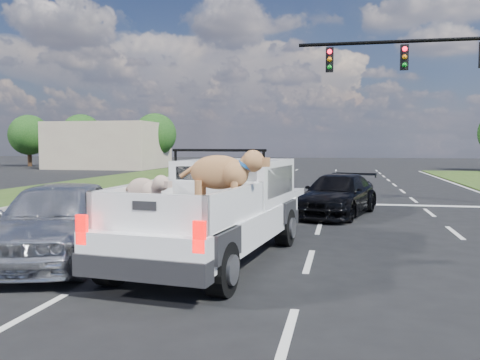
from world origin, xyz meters
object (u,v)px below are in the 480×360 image
object	(u,v)px
traffic_signal	(477,79)
black_coupe	(337,195)
pickup_truck	(219,208)
silver_sedan	(57,221)

from	to	relation	value
traffic_signal	black_coupe	xyz separation A→B (m)	(-5.00, -3.76, -4.06)
black_coupe	traffic_signal	bearing A→B (deg)	52.41
traffic_signal	pickup_truck	xyz separation A→B (m)	(-7.24, -10.66, -3.69)
traffic_signal	pickup_truck	world-z (taller)	traffic_signal
traffic_signal	pickup_truck	distance (m)	13.40
traffic_signal	pickup_truck	bearing A→B (deg)	-124.18
silver_sedan	black_coupe	xyz separation A→B (m)	(5.30, 7.70, -0.14)
pickup_truck	silver_sedan	distance (m)	3.17
silver_sedan	black_coupe	distance (m)	9.35
pickup_truck	black_coupe	bearing A→B (deg)	79.01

